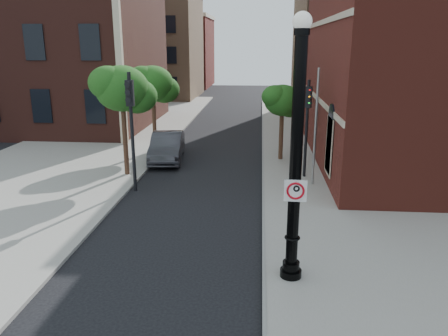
# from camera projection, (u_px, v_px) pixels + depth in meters

# --- Properties ---
(ground) EXTENTS (120.00, 120.00, 0.00)m
(ground) POSITION_uv_depth(u_px,v_px,m) (189.00, 289.00, 11.87)
(ground) COLOR black
(ground) RESTS_ON ground
(sidewalk_right) EXTENTS (8.00, 60.00, 0.12)m
(sidewalk_right) POSITION_uv_depth(u_px,v_px,m) (346.00, 181.00, 20.95)
(sidewalk_right) COLOR gray
(sidewalk_right) RESTS_ON ground
(sidewalk_left) EXTENTS (10.00, 50.00, 0.12)m
(sidewalk_left) POSITION_uv_depth(u_px,v_px,m) (101.00, 140.00, 29.82)
(sidewalk_left) COLOR gray
(sidewalk_left) RESTS_ON ground
(curb_edge) EXTENTS (0.10, 60.00, 0.14)m
(curb_edge) POSITION_uv_depth(u_px,v_px,m) (263.00, 179.00, 21.27)
(curb_edge) COLOR gray
(curb_edge) RESTS_ON ground
(victorian_building) EXTENTS (18.60, 14.60, 17.95)m
(victorian_building) POSITION_uv_depth(u_px,v_px,m) (31.00, 12.00, 33.72)
(victorian_building) COLOR #4F241D
(victorian_building) RESTS_ON ground
(bg_building_tan_a) EXTENTS (12.00, 12.00, 12.00)m
(bg_building_tan_a) POSITION_uv_depth(u_px,v_px,m) (148.00, 47.00, 53.34)
(bg_building_tan_a) COLOR #936E50
(bg_building_tan_a) RESTS_ON ground
(bg_building_red) EXTENTS (12.00, 12.00, 10.00)m
(bg_building_red) POSITION_uv_depth(u_px,v_px,m) (172.00, 53.00, 67.03)
(bg_building_red) COLOR maroon
(bg_building_red) RESTS_ON ground
(bg_building_tan_b) EXTENTS (22.00, 14.00, 14.00)m
(bg_building_tan_b) POSITION_uv_depth(u_px,v_px,m) (428.00, 37.00, 37.40)
(bg_building_tan_b) COLOR #936E50
(bg_building_tan_b) RESTS_ON ground
(lamppost) EXTENTS (0.61, 0.61, 7.18)m
(lamppost) POSITION_uv_depth(u_px,v_px,m) (296.00, 167.00, 11.42)
(lamppost) COLOR black
(lamppost) RESTS_ON ground
(no_parking_sign) EXTENTS (0.60, 0.08, 0.60)m
(no_parking_sign) POSITION_uv_depth(u_px,v_px,m) (296.00, 191.00, 11.40)
(no_parking_sign) COLOR white
(no_parking_sign) RESTS_ON ground
(parked_car) EXTENTS (2.18, 4.96, 1.59)m
(parked_car) POSITION_uv_depth(u_px,v_px,m) (167.00, 147.00, 24.71)
(parked_car) COLOR #333339
(parked_car) RESTS_ON ground
(traffic_signal_left) EXTENTS (0.36, 0.44, 5.28)m
(traffic_signal_left) POSITION_uv_depth(u_px,v_px,m) (131.00, 113.00, 18.80)
(traffic_signal_left) COLOR black
(traffic_signal_left) RESTS_ON ground
(traffic_signal_right) EXTENTS (0.39, 0.43, 4.81)m
(traffic_signal_right) POSITION_uv_depth(u_px,v_px,m) (307.00, 113.00, 20.67)
(traffic_signal_right) COLOR black
(traffic_signal_right) RESTS_ON ground
(utility_pole) EXTENTS (0.11, 0.11, 5.43)m
(utility_pole) POSITION_uv_depth(u_px,v_px,m) (315.00, 129.00, 19.63)
(utility_pole) COLOR #999999
(utility_pole) RESTS_ON ground
(street_tree_a) EXTENTS (3.03, 2.74, 5.45)m
(street_tree_a) POSITION_uv_depth(u_px,v_px,m) (123.00, 90.00, 20.80)
(street_tree_a) COLOR #362115
(street_tree_a) RESTS_ON ground
(street_tree_b) EXTENTS (2.89, 2.61, 5.20)m
(street_tree_b) POSITION_uv_depth(u_px,v_px,m) (153.00, 84.00, 25.67)
(street_tree_b) COLOR #362115
(street_tree_b) RESTS_ON ground
(street_tree_c) EXTENTS (2.38, 2.15, 4.29)m
(street_tree_c) POSITION_uv_depth(u_px,v_px,m) (283.00, 101.00, 23.93)
(street_tree_c) COLOR #362115
(street_tree_c) RESTS_ON ground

